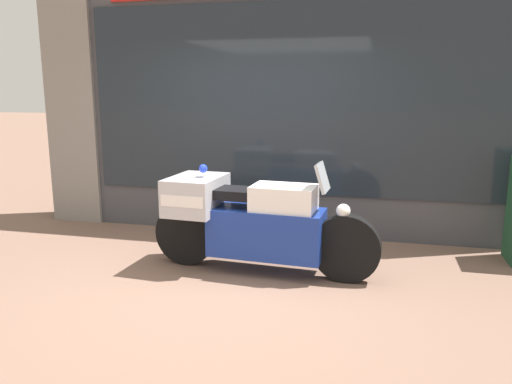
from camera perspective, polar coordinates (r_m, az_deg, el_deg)
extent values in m
plane|color=#7A5B4C|center=(4.93, -3.97, -10.48)|extent=(60.00, 60.00, 0.00)
cube|color=#424247|center=(6.50, 1.22, 10.04)|extent=(6.16, 0.40, 3.34)
cube|color=gray|center=(7.58, -19.46, 9.63)|extent=(0.74, 0.55, 3.34)
cube|color=#1E262D|center=(6.22, 3.85, 10.40)|extent=(5.19, 0.02, 2.34)
cube|color=slate|center=(6.64, 3.67, -2.10)|extent=(4.97, 0.30, 0.55)
cube|color=silver|center=(6.61, 4.00, 6.78)|extent=(4.97, 0.02, 1.53)
cube|color=beige|center=(6.45, 3.88, 13.38)|extent=(4.97, 0.30, 0.03)
cube|color=black|center=(6.97, -10.90, 13.41)|extent=(0.18, 0.04, 0.05)
cube|color=#B7B2A8|center=(6.58, -1.30, 13.72)|extent=(0.18, 0.04, 0.05)
cube|color=maroon|center=(6.38, 9.23, 13.64)|extent=(0.18, 0.04, 0.05)
cube|color=#C68E19|center=(6.39, 20.03, 13.10)|extent=(0.18, 0.04, 0.05)
cube|color=orange|center=(6.79, -6.11, 1.69)|extent=(0.19, 0.02, 0.27)
cube|color=#2866B7|center=(6.40, 13.93, 0.80)|extent=(0.19, 0.03, 0.27)
cylinder|color=black|center=(4.97, 10.28, -6.35)|extent=(0.68, 0.18, 0.67)
cylinder|color=black|center=(5.42, -7.95, -4.72)|extent=(0.68, 0.18, 0.67)
cube|color=navy|center=(5.09, 1.21, -4.61)|extent=(1.19, 0.54, 0.49)
cube|color=white|center=(4.96, 3.21, -0.85)|extent=(0.66, 0.46, 0.28)
cube|color=black|center=(5.07, -1.63, -0.19)|extent=(0.69, 0.39, 0.10)
cube|color=#B7B7BC|center=(5.26, -6.84, -0.28)|extent=(0.55, 0.74, 0.38)
cube|color=white|center=(5.26, -6.84, -0.28)|extent=(0.50, 0.75, 0.11)
cube|color=#B2BCC6|center=(4.83, 7.60, 1.67)|extent=(0.13, 0.33, 0.28)
sphere|color=white|center=(4.87, 9.94, -2.15)|extent=(0.14, 0.14, 0.14)
sphere|color=blue|center=(5.18, -6.06, 2.69)|extent=(0.09, 0.09, 0.09)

